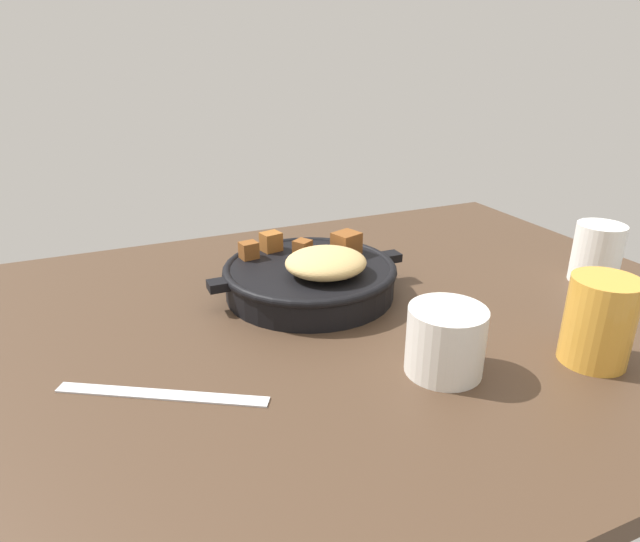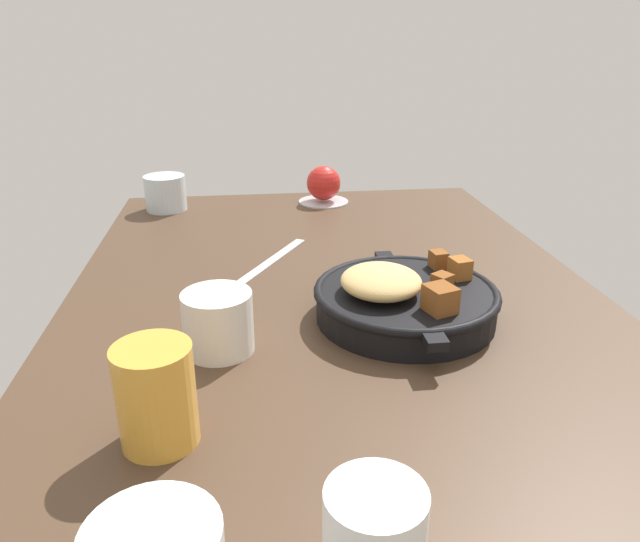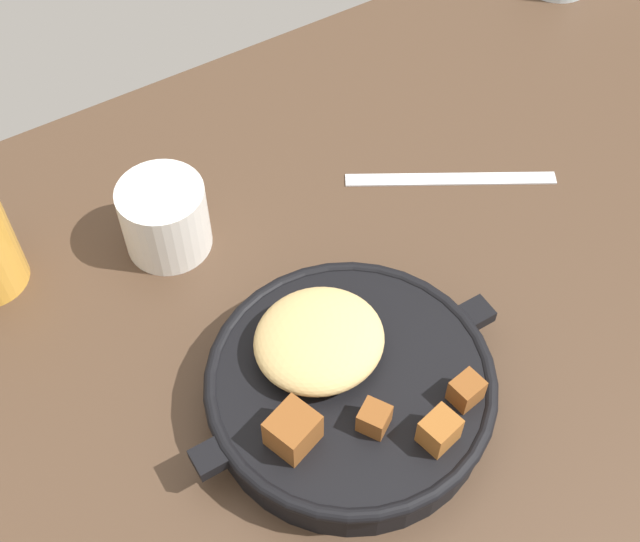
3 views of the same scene
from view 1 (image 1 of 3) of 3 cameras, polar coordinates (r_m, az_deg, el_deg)
name	(u,v)px [view 1 (image 1 of 3)]	position (r cm, az deg, el deg)	size (l,w,h in cm)	color
ground_plane	(290,335)	(68.48, -3.13, -6.67)	(117.03, 76.05, 2.40)	#473323
cast_iron_skillet	(311,275)	(75.03, -0.90, -0.42)	(28.23, 23.91, 7.50)	black
butter_knife	(161,394)	(57.59, -16.23, -12.21)	(21.63, 1.60, 0.36)	silver
juice_glass_amber	(599,321)	(65.72, 27.13, -4.66)	(7.17, 7.17, 9.77)	gold
white_creamer_pitcher	(597,253)	(88.62, 26.94, 1.68)	(6.75, 6.75, 8.66)	white
ceramic_mug_white	(445,341)	(58.78, 12.97, -7.10)	(8.20, 8.20, 7.32)	silver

